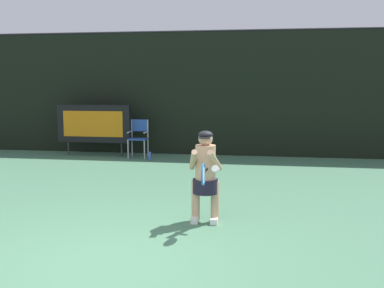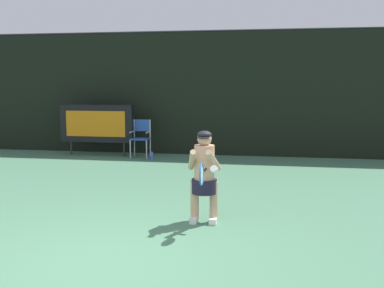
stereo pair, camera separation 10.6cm
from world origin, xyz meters
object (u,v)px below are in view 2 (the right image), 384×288
object	(u,v)px
tennis_player	(204,174)
tennis_racket	(202,174)
scoreboard	(97,124)
water_bottle	(152,156)
umpire_chair	(141,136)

from	to	relation	value
tennis_player	tennis_racket	xyz separation A→B (m)	(0.05, -0.59, 0.11)
scoreboard	water_bottle	xyz separation A→B (m)	(1.82, -0.58, -0.82)
scoreboard	umpire_chair	xyz separation A→B (m)	(1.36, -0.06, -0.33)
scoreboard	umpire_chair	bearing A→B (deg)	-2.67
umpire_chair	tennis_player	bearing A→B (deg)	-65.11
umpire_chair	water_bottle	size ratio (longest dim) A/B	4.08
scoreboard	tennis_racket	world-z (taller)	scoreboard
tennis_racket	water_bottle	bearing A→B (deg)	97.26
umpire_chair	tennis_player	world-z (taller)	tennis_player
water_bottle	tennis_player	distance (m)	5.83
tennis_player	scoreboard	bearing A→B (deg)	124.57
umpire_chair	scoreboard	bearing A→B (deg)	177.33
tennis_player	umpire_chair	bearing A→B (deg)	114.89
tennis_racket	scoreboard	bearing A→B (deg)	108.38
scoreboard	water_bottle	size ratio (longest dim) A/B	8.30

